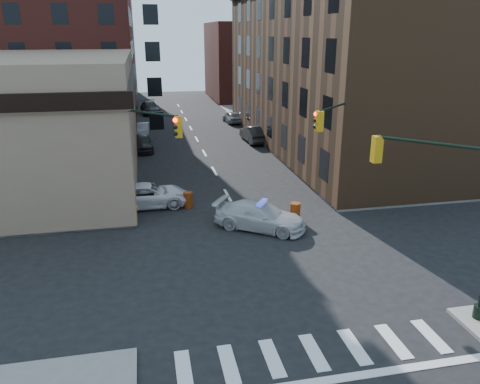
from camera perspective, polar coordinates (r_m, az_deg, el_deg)
name	(u,v)px	position (r m, az deg, el deg)	size (l,w,h in m)	color
ground	(265,263)	(22.75, 3.02, -8.59)	(140.00, 140.00, 0.00)	black
sidewalk_ne	(379,122)	(60.30, 16.62, 8.17)	(34.00, 54.50, 0.15)	gray
apartment_block	(16,18)	(60.97, -25.67, 18.58)	(25.00, 25.00, 24.00)	maroon
commercial_row_ne	(340,72)	(45.92, 12.13, 14.13)	(14.00, 34.00, 14.00)	#513620
filler_nw	(70,49)	(82.24, -20.01, 16.08)	(20.00, 18.00, 16.00)	brown
filler_ne	(259,61)	(79.97, 2.34, 15.66)	(16.00, 16.00, 12.00)	maroon
signal_pole_se	(465,203)	(18.89, 25.78, -1.17)	(5.40, 5.27, 8.00)	black
signal_pole_nw	(134,154)	(25.59, -12.75, 4.52)	(3.58, 3.67, 8.00)	black
signal_pole_ne	(340,144)	(27.89, 12.09, 5.73)	(3.67, 3.58, 8.00)	black
tree_ne_near	(272,106)	(47.76, 3.98, 10.42)	(3.00, 3.00, 4.85)	black
tree_ne_far	(254,96)	(55.44, 1.73, 11.63)	(3.00, 3.00, 4.85)	black
police_car	(260,216)	(26.19, 2.47, -2.96)	(2.10, 5.16, 1.50)	silver
pickup	(148,195)	(30.10, -11.13, -0.38)	(2.44, 5.28, 1.47)	white
parked_car_wnear	(143,143)	(44.61, -11.80, 5.91)	(1.82, 4.51, 1.54)	black
parked_car_wfar	(142,130)	(51.03, -11.86, 7.41)	(1.44, 4.13, 1.36)	#92949A
parked_car_wdeep	(150,108)	(65.49, -10.91, 10.05)	(2.25, 5.53, 1.60)	black
parked_car_enear	(254,134)	(47.28, 1.71, 7.09)	(1.75, 5.02, 1.65)	black
parked_car_efar	(232,117)	(57.72, -0.96, 9.14)	(1.70, 4.22, 1.44)	gray
pedestrian_a	(66,206)	(28.45, -20.44, -1.58)	(0.70, 0.46, 1.93)	black
pedestrian_b	(95,190)	(30.53, -17.22, 0.22)	(0.98, 0.76, 2.01)	black
pedestrian_c	(51,201)	(29.95, -22.01, -0.99)	(1.01, 0.42, 1.72)	black
barrel_road	(295,212)	(27.57, 6.74, -2.40)	(0.60, 0.60, 1.08)	#E1550A
barrel_bank	(188,200)	(29.57, -6.35, -0.96)	(0.57, 0.57, 1.01)	#D9620A
barricade_nw_a	(128,214)	(27.69, -13.52, -2.58)	(1.20, 0.60, 0.90)	#C05509
barricade_nw_b	(32,210)	(29.99, -24.00, -2.05)	(1.22, 0.61, 0.92)	#D06209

